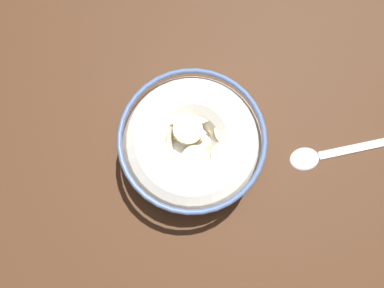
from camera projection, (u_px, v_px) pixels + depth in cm
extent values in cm
cube|color=#472B19|center=(192.00, 151.00, 45.63)|extent=(115.45, 115.45, 2.00)
cylinder|color=silver|center=(192.00, 149.00, 44.36)|extent=(9.06, 9.06, 0.60)
torus|color=silver|center=(192.00, 144.00, 41.66)|extent=(16.47, 16.47, 6.12)
torus|color=#4C6699|center=(192.00, 139.00, 38.96)|extent=(16.58, 16.58, 0.60)
cylinder|color=white|center=(192.00, 143.00, 41.33)|extent=(12.80, 12.80, 0.40)
cube|color=#AD7F42|center=(162.00, 113.00, 41.47)|extent=(1.68, 1.74, 0.84)
cube|color=#B78947|center=(193.00, 136.00, 40.88)|extent=(2.09, 2.09, 0.77)
cube|color=tan|center=(156.00, 142.00, 40.86)|extent=(2.05, 2.04, 0.78)
cube|color=#B78947|center=(146.00, 161.00, 40.33)|extent=(2.01, 2.00, 0.70)
cube|color=tan|center=(212.00, 152.00, 40.60)|extent=(2.06, 2.06, 0.67)
cube|color=#AD7F42|center=(188.00, 164.00, 40.14)|extent=(2.01, 2.02, 0.76)
cube|color=#B78947|center=(193.00, 116.00, 41.52)|extent=(1.96, 1.97, 0.74)
cube|color=#AD7F42|center=(201.00, 174.00, 40.03)|extent=(1.72, 1.78, 0.83)
cube|color=#AD7F42|center=(160.00, 156.00, 40.37)|extent=(1.64, 1.68, 0.79)
cube|color=#B78947|center=(214.00, 117.00, 41.56)|extent=(2.05, 2.07, 0.86)
cube|color=#AD7F42|center=(175.00, 135.00, 41.00)|extent=(1.66, 1.73, 0.86)
cube|color=tan|center=(169.00, 104.00, 41.79)|extent=(2.07, 2.07, 0.76)
cube|color=#B78947|center=(216.00, 131.00, 41.05)|extent=(1.80, 1.85, 0.81)
cube|color=tan|center=(227.00, 177.00, 40.03)|extent=(1.67, 1.63, 0.76)
cube|color=#B78947|center=(211.00, 187.00, 39.73)|extent=(2.04, 2.03, 0.75)
cube|color=#B78947|center=(217.00, 168.00, 40.16)|extent=(2.10, 2.08, 0.83)
cube|color=tan|center=(152.00, 118.00, 41.37)|extent=(1.96, 1.93, 0.79)
cylinder|color=#F4EABC|center=(201.00, 110.00, 40.87)|extent=(4.36, 4.38, 0.86)
cylinder|color=beige|center=(151.00, 137.00, 39.70)|extent=(4.85, 4.81, 1.20)
cylinder|color=beige|center=(169.00, 111.00, 40.55)|extent=(4.74, 4.73, 0.91)
cylinder|color=#F9EFC6|center=(226.00, 156.00, 39.25)|extent=(3.78, 3.75, 1.21)
cylinder|color=beige|center=(169.00, 171.00, 38.96)|extent=(4.35, 4.33, 0.86)
cylinder|color=beige|center=(188.00, 130.00, 39.90)|extent=(4.30, 4.29, 1.26)
cylinder|color=beige|center=(195.00, 160.00, 39.67)|extent=(4.78, 4.80, 1.19)
cylinder|color=#F4EABC|center=(229.00, 132.00, 40.05)|extent=(3.83, 3.86, 1.11)
ellipsoid|color=silver|center=(305.00, 159.00, 43.99)|extent=(4.62, 4.76, 0.80)
cube|color=silver|center=(368.00, 145.00, 44.57)|extent=(8.68, 10.61, 0.36)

